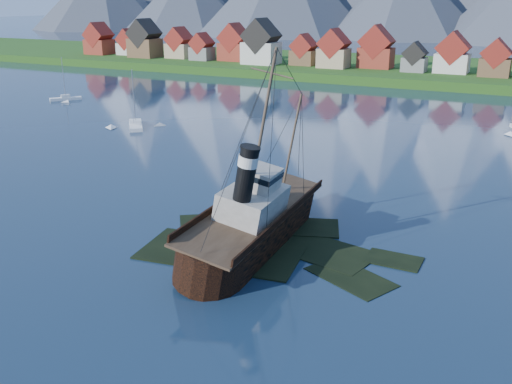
% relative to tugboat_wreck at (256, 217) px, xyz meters
% --- Properties ---
extents(ground, '(1400.00, 1400.00, 0.00)m').
position_rel_tugboat_wreck_xyz_m(ground, '(1.02, -3.00, -3.08)').
color(ground, '#162940').
rests_on(ground, ground).
extents(shoal, '(31.71, 21.24, 1.14)m').
position_rel_tugboat_wreck_xyz_m(shoal, '(2.80, -0.85, -3.43)').
color(shoal, black).
rests_on(shoal, ground).
extents(shore_bank, '(600.00, 80.00, 3.20)m').
position_rel_tugboat_wreck_xyz_m(shore_bank, '(1.02, 167.00, -3.08)').
color(shore_bank, '#1D4112').
rests_on(shore_bank, ground).
extents(seawall, '(600.00, 2.50, 2.00)m').
position_rel_tugboat_wreck_xyz_m(seawall, '(1.02, 129.00, -3.08)').
color(seawall, '#3F3D38').
rests_on(seawall, ground).
extents(town, '(250.96, 16.69, 17.30)m').
position_rel_tugboat_wreck_xyz_m(town, '(-32.10, 149.18, 5.90)').
color(town, maroon).
rests_on(town, ground).
extents(tugboat_wreck, '(7.20, 31.02, 24.58)m').
position_rel_tugboat_wreck_xyz_m(tugboat_wreck, '(0.00, 0.00, 0.00)').
color(tugboat_wreck, black).
rests_on(tugboat_wreck, ground).
extents(sailboat_a, '(9.00, 10.19, 13.32)m').
position_rel_tugboat_wreck_xyz_m(sailboat_a, '(-52.25, 44.13, -2.79)').
color(sailboat_a, white).
rests_on(sailboat_a, ground).
extents(sailboat_b, '(7.02, 8.01, 12.40)m').
position_rel_tugboat_wreck_xyz_m(sailboat_b, '(-91.92, 63.55, -2.79)').
color(sailboat_b, white).
rests_on(sailboat_b, ground).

